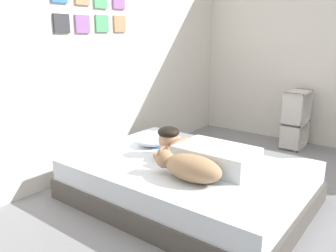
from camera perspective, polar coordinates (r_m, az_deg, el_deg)
The scene contains 10 objects.
ground_plane at distance 3.03m, azimuth 7.86°, elevation -13.30°, with size 13.45×13.45×0.00m, color gray.
back_wall at distance 3.66m, azimuth -12.92°, elevation 11.81°, with size 4.72×0.12×2.50m.
side_wall_right at distance 5.00m, azimuth 20.13°, elevation 12.01°, with size 0.10×5.93×2.50m, color silver.
bed at distance 3.06m, azimuth 3.39°, elevation -9.16°, with size 1.47×2.01×0.36m.
pillow at distance 3.45m, azimuth -1.58°, elevation -2.07°, with size 0.52×0.32×0.11m, color silver.
person_lying at distance 2.91m, azimuth 5.73°, elevation -4.41°, with size 0.43×0.92×0.27m.
dog at distance 2.59m, azimuth 3.58°, elevation -6.88°, with size 0.26×0.57×0.21m.
coffee_cup at distance 3.32m, azimuth -1.93°, elevation -3.06°, with size 0.12×0.09×0.07m.
cell_phone at distance 2.84m, azimuth 9.98°, elevation -7.20°, with size 0.07×0.14×0.01m, color black.
bookshelf at distance 4.69m, azimuth 20.72°, elevation 1.05°, with size 0.45×0.24×0.75m.
Camera 1 is at (-2.35, -1.29, 1.43)m, focal length 36.12 mm.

